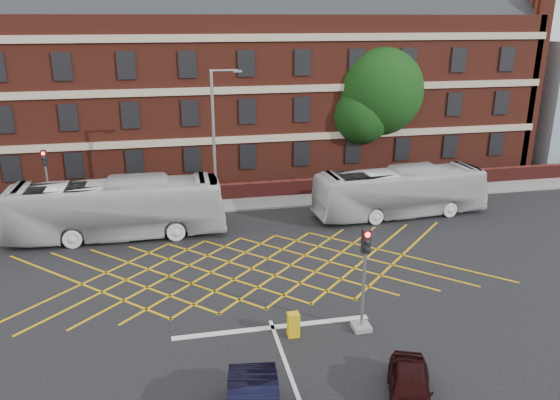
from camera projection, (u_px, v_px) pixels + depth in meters
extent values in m
plane|color=black|center=(258.00, 287.00, 25.12)|extent=(120.00, 120.00, 0.00)
cube|color=#5B2217|center=(211.00, 94.00, 43.62)|extent=(50.00, 12.00, 12.00)
cube|color=black|center=(208.00, 15.00, 41.71)|extent=(51.00, 10.61, 10.61)
cube|color=#B7A88C|center=(218.00, 91.00, 37.66)|extent=(50.00, 0.18, 0.50)
cube|color=black|center=(219.00, 112.00, 38.16)|extent=(1.20, 0.14, 1.80)
cube|color=#4B1614|center=(226.00, 192.00, 37.01)|extent=(56.00, 0.50, 1.10)
cube|color=slate|center=(228.00, 204.00, 36.24)|extent=(60.00, 3.00, 0.12)
cube|color=#CC990C|center=(251.00, 269.00, 26.97)|extent=(8.22, 8.22, 0.02)
cube|color=silver|center=(273.00, 327.00, 21.87)|extent=(8.00, 0.30, 0.02)
imported|color=silver|center=(117.00, 209.00, 30.46)|extent=(12.03, 3.01, 3.34)
imported|color=silver|center=(400.00, 192.00, 33.84)|extent=(11.05, 3.17, 3.04)
imported|color=black|center=(410.00, 387.00, 17.43)|extent=(2.55, 3.68, 1.16)
cylinder|color=black|center=(374.00, 141.00, 42.76)|extent=(0.90, 0.90, 5.13)
sphere|color=black|center=(377.00, 90.00, 41.50)|extent=(7.07, 7.07, 7.07)
sphere|color=black|center=(360.00, 114.00, 40.98)|extent=(4.59, 4.59, 4.59)
sphere|color=black|center=(390.00, 104.00, 42.92)|extent=(4.24, 4.24, 4.24)
cube|color=slate|center=(361.00, 327.00, 21.73)|extent=(0.70, 0.70, 0.20)
cylinder|color=gray|center=(363.00, 290.00, 21.21)|extent=(0.12, 0.12, 3.50)
cube|color=black|center=(366.00, 241.00, 20.56)|extent=(0.30, 0.25, 0.95)
sphere|color=#FF0C05|center=(368.00, 235.00, 20.32)|extent=(0.20, 0.20, 0.20)
cube|color=slate|center=(52.00, 216.00, 33.85)|extent=(0.70, 0.70, 0.20)
cylinder|color=gray|center=(49.00, 191.00, 33.33)|extent=(0.12, 0.12, 3.50)
cube|color=black|center=(44.00, 158.00, 32.67)|extent=(0.30, 0.25, 0.95)
sphere|color=#FF0C05|center=(43.00, 153.00, 32.44)|extent=(0.20, 0.20, 0.20)
cube|color=slate|center=(217.00, 217.00, 33.62)|extent=(1.00, 1.00, 0.20)
cylinder|color=gray|center=(214.00, 148.00, 32.23)|extent=(0.18, 0.18, 8.95)
cylinder|color=gray|center=(223.00, 70.00, 30.94)|extent=(1.60, 0.12, 0.12)
cube|color=gray|center=(237.00, 71.00, 31.11)|extent=(0.50, 0.20, 0.12)
cylinder|color=gray|center=(30.00, 204.00, 32.89)|extent=(0.10, 0.10, 2.20)
cube|color=silver|center=(27.00, 192.00, 32.56)|extent=(1.10, 0.06, 0.45)
cube|color=silver|center=(28.00, 200.00, 32.72)|extent=(1.10, 0.06, 0.40)
cube|color=silver|center=(30.00, 207.00, 32.86)|extent=(1.10, 0.06, 0.35)
cube|color=gold|center=(293.00, 325.00, 21.15)|extent=(0.45, 0.38, 0.99)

